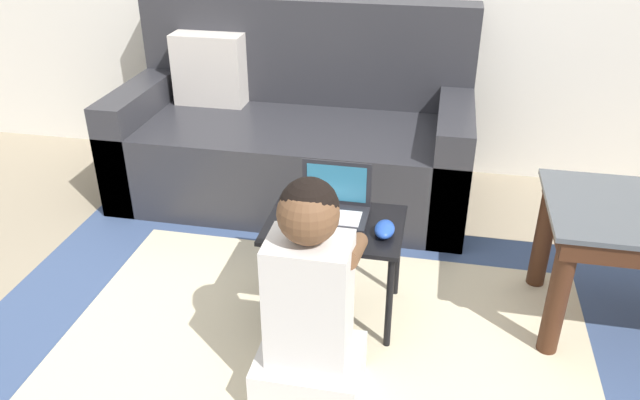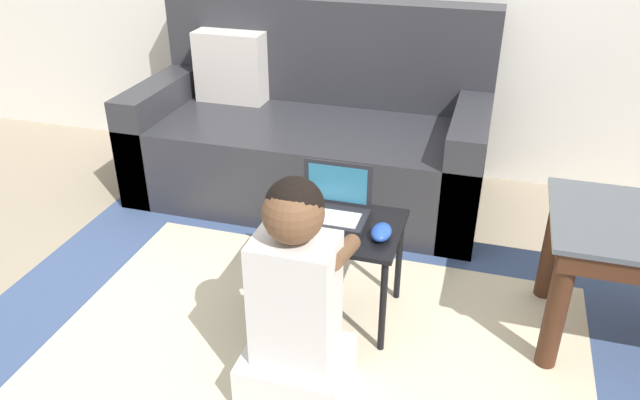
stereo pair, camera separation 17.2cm
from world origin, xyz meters
TOP-DOWN VIEW (x-y plane):
  - ground_plane at (0.00, 0.00)m, footprint 16.00×16.00m
  - area_rug at (0.13, -0.05)m, footprint 2.59×1.75m
  - couch at (-0.25, 1.13)m, footprint 1.71×0.82m
  - laptop_desk at (0.13, 0.16)m, footprint 0.49×0.36m
  - laptop at (0.11, 0.21)m, footprint 0.25×0.18m
  - computer_mouse at (0.31, 0.12)m, footprint 0.07×0.11m
  - person_seated at (0.13, -0.25)m, footprint 0.33×0.38m

SIDE VIEW (x-z plane):
  - ground_plane at x=0.00m, z-range 0.00..0.00m
  - area_rug at x=0.13m, z-range 0.00..0.01m
  - couch at x=-0.25m, z-range -0.16..0.77m
  - laptop_desk at x=0.13m, z-range 0.14..0.54m
  - person_seated at x=0.13m, z-range -0.04..0.73m
  - computer_mouse at x=0.31m, z-range 0.39..0.44m
  - laptop at x=0.11m, z-range 0.33..0.52m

